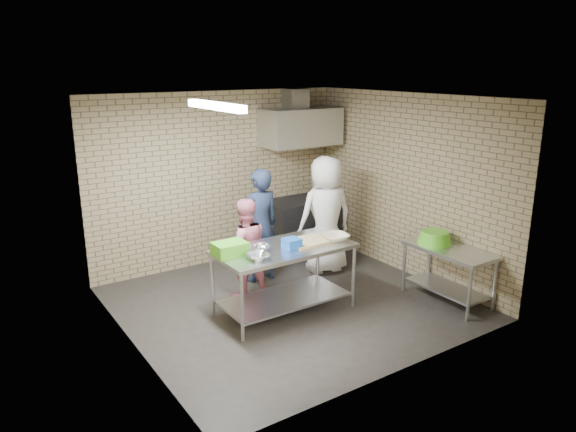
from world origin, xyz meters
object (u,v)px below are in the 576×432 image
(side_counter, at_px, (448,274))
(woman_pink, at_px, (245,248))
(green_crate, at_px, (230,249))
(man_navy, at_px, (260,226))
(bottle_green, at_px, (316,129))
(green_basin, at_px, (435,237))
(stove, at_px, (302,225))
(blue_tub, at_px, (292,243))
(prep_table, at_px, (284,279))
(woman_white, at_px, (326,215))

(side_counter, relative_size, woman_pink, 0.87)
(green_crate, bearing_deg, man_navy, 44.02)
(green_crate, relative_size, bottle_green, 2.60)
(woman_pink, bearing_deg, green_basin, 161.49)
(stove, xyz_separation_m, man_navy, (-1.26, -0.73, 0.39))
(green_crate, relative_size, green_basin, 0.85)
(side_counter, distance_m, blue_tub, 2.20)
(green_crate, distance_m, man_navy, 1.38)
(prep_table, xyz_separation_m, man_navy, (0.29, 1.08, 0.40))
(green_basin, bearing_deg, prep_table, 160.52)
(blue_tub, xyz_separation_m, green_basin, (1.92, -0.60, -0.11))
(prep_table, distance_m, woman_pink, 0.76)
(prep_table, xyz_separation_m, stove, (1.54, 1.80, 0.01))
(woman_pink, bearing_deg, prep_table, 118.76)
(green_crate, bearing_deg, side_counter, -21.63)
(prep_table, xyz_separation_m, blue_tub, (0.05, -0.10, 0.50))
(stove, distance_m, woman_white, 1.09)
(blue_tub, xyz_separation_m, woman_pink, (-0.23, 0.80, -0.25))
(stove, xyz_separation_m, woman_white, (-0.24, -0.97, 0.44))
(stove, xyz_separation_m, blue_tub, (-1.49, -1.90, 0.49))
(side_counter, xyz_separation_m, green_basin, (-0.02, 0.25, 0.46))
(side_counter, height_order, woman_pink, woman_pink)
(stove, bearing_deg, green_basin, -80.24)
(bottle_green, bearing_deg, woman_pink, -148.29)
(side_counter, distance_m, woman_pink, 2.74)
(stove, height_order, woman_white, woman_white)
(prep_table, relative_size, blue_tub, 9.00)
(blue_tub, height_order, bottle_green, bottle_green)
(prep_table, relative_size, woman_white, 0.98)
(prep_table, height_order, woman_white, woman_white)
(woman_pink, bearing_deg, bottle_green, -133.81)
(green_basin, bearing_deg, green_crate, 162.98)
(woman_white, bearing_deg, blue_tub, 45.55)
(green_basin, height_order, woman_white, woman_white)
(stove, relative_size, woman_pink, 0.87)
(prep_table, height_order, green_basin, green_basin)
(green_crate, height_order, woman_white, woman_white)
(stove, bearing_deg, prep_table, -130.61)
(stove, distance_m, blue_tub, 2.47)
(blue_tub, bearing_deg, bottle_green, 47.76)
(green_crate, bearing_deg, woman_pink, 47.97)
(green_basin, xyz_separation_m, woman_white, (-0.67, 1.53, 0.06))
(man_navy, distance_m, woman_white, 1.04)
(side_counter, distance_m, man_navy, 2.69)
(stove, bearing_deg, side_counter, -80.71)
(blue_tub, relative_size, man_navy, 0.12)
(green_basin, bearing_deg, woman_white, 113.67)
(stove, xyz_separation_m, bottle_green, (0.45, 0.24, 1.57))
(side_counter, xyz_separation_m, stove, (-0.45, 2.75, 0.08))
(bottle_green, bearing_deg, green_basin, -90.42)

